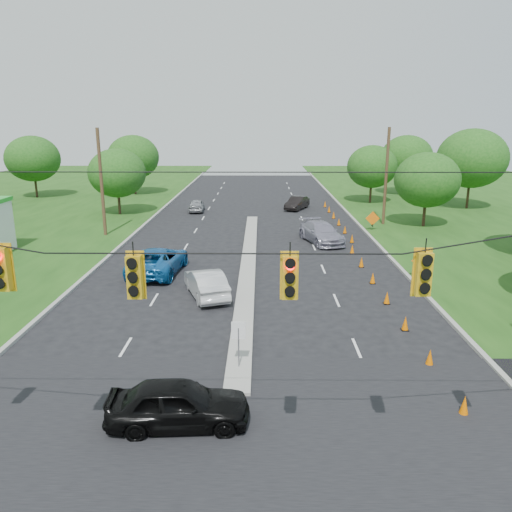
{
  "coord_description": "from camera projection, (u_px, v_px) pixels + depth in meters",
  "views": [
    {
      "loc": [
        0.84,
        -11.73,
        9.43
      ],
      "look_at": [
        0.61,
        12.91,
        2.8
      ],
      "focal_mm": 35.0,
      "sensor_mm": 36.0,
      "label": 1
    }
  ],
  "objects": [
    {
      "name": "ground",
      "position": [
        230.0,
        475.0,
        13.78
      ],
      "size": [
        160.0,
        160.0,
        0.0
      ],
      "primitive_type": "plane",
      "color": "black",
      "rests_on": "ground"
    },
    {
      "name": "cross_street",
      "position": [
        230.0,
        475.0,
        13.78
      ],
      "size": [
        160.0,
        14.0,
        0.02
      ],
      "primitive_type": "cube",
      "color": "black",
      "rests_on": "ground"
    },
    {
      "name": "curb_left",
      "position": [
        133.0,
        235.0,
        42.84
      ],
      "size": [
        0.25,
        110.0,
        0.16
      ],
      "primitive_type": "cube",
      "color": "gray",
      "rests_on": "ground"
    },
    {
      "name": "curb_right",
      "position": [
        369.0,
        236.0,
        42.66
      ],
      "size": [
        0.25,
        110.0,
        0.16
      ],
      "primitive_type": "cube",
      "color": "gray",
      "rests_on": "ground"
    },
    {
      "name": "median",
      "position": [
        248.0,
        265.0,
        34.06
      ],
      "size": [
        1.0,
        34.0,
        0.18
      ],
      "primitive_type": "cube",
      "color": "gray",
      "rests_on": "ground"
    },
    {
      "name": "median_sign",
      "position": [
        238.0,
        336.0,
        19.2
      ],
      "size": [
        0.55,
        0.06,
        2.05
      ],
      "color": "gray",
      "rests_on": "ground"
    },
    {
      "name": "signal_span",
      "position": [
        222.0,
        322.0,
        11.53
      ],
      "size": [
        25.6,
        0.32,
        9.0
      ],
      "color": "#422D1C",
      "rests_on": "ground"
    },
    {
      "name": "utility_pole_far_left",
      "position": [
        101.0,
        183.0,
        41.7
      ],
      "size": [
        0.28,
        0.28,
        9.0
      ],
      "primitive_type": "cylinder",
      "color": "#422D1C",
      "rests_on": "ground"
    },
    {
      "name": "utility_pole_far_right",
      "position": [
        386.0,
        177.0,
        46.29
      ],
      "size": [
        0.28,
        0.28,
        9.0
      ],
      "primitive_type": "cylinder",
      "color": "#422D1C",
      "rests_on": "ground"
    },
    {
      "name": "cone_0",
      "position": [
        464.0,
        405.0,
        16.52
      ],
      "size": [
        0.32,
        0.32,
        0.7
      ],
      "primitive_type": "cone",
      "color": "#DF6300",
      "rests_on": "ground"
    },
    {
      "name": "cone_1",
      "position": [
        430.0,
        357.0,
        19.9
      ],
      "size": [
        0.32,
        0.32,
        0.7
      ],
      "primitive_type": "cone",
      "color": "#DF6300",
      "rests_on": "ground"
    },
    {
      "name": "cone_2",
      "position": [
        405.0,
        323.0,
        23.28
      ],
      "size": [
        0.32,
        0.32,
        0.7
      ],
      "primitive_type": "cone",
      "color": "#DF6300",
      "rests_on": "ground"
    },
    {
      "name": "cone_3",
      "position": [
        387.0,
        298.0,
        26.66
      ],
      "size": [
        0.32,
        0.32,
        0.7
      ],
      "primitive_type": "cone",
      "color": "#DF6300",
      "rests_on": "ground"
    },
    {
      "name": "cone_4",
      "position": [
        373.0,
        278.0,
        30.04
      ],
      "size": [
        0.32,
        0.32,
        0.7
      ],
      "primitive_type": "cone",
      "color": "#DF6300",
      "rests_on": "ground"
    },
    {
      "name": "cone_5",
      "position": [
        361.0,
        262.0,
        33.42
      ],
      "size": [
        0.32,
        0.32,
        0.7
      ],
      "primitive_type": "cone",
      "color": "#DF6300",
      "rests_on": "ground"
    },
    {
      "name": "cone_6",
      "position": [
        352.0,
        249.0,
        36.8
      ],
      "size": [
        0.32,
        0.32,
        0.7
      ],
      "primitive_type": "cone",
      "color": "#DF6300",
      "rests_on": "ground"
    },
    {
      "name": "cone_7",
      "position": [
        352.0,
        239.0,
        40.17
      ],
      "size": [
        0.32,
        0.32,
        0.7
      ],
      "primitive_type": "cone",
      "color": "#DF6300",
      "rests_on": "ground"
    },
    {
      "name": "cone_8",
      "position": [
        345.0,
        230.0,
        43.55
      ],
      "size": [
        0.32,
        0.32,
        0.7
      ],
      "primitive_type": "cone",
      "color": "#DF6300",
      "rests_on": "ground"
    },
    {
      "name": "cone_9",
      "position": [
        339.0,
        222.0,
        46.93
      ],
      "size": [
        0.32,
        0.32,
        0.7
      ],
      "primitive_type": "cone",
      "color": "#DF6300",
      "rests_on": "ground"
    },
    {
      "name": "cone_10",
      "position": [
        334.0,
        215.0,
        50.31
      ],
      "size": [
        0.32,
        0.32,
        0.7
      ],
      "primitive_type": "cone",
      "color": "#DF6300",
      "rests_on": "ground"
    },
    {
      "name": "cone_11",
      "position": [
        329.0,
        209.0,
        53.69
      ],
      "size": [
        0.32,
        0.32,
        0.7
      ],
      "primitive_type": "cone",
      "color": "#DF6300",
      "rests_on": "ground"
    },
    {
      "name": "cone_12",
      "position": [
        325.0,
        204.0,
        57.07
      ],
      "size": [
        0.32,
        0.32,
        0.7
      ],
      "primitive_type": "cone",
      "color": "#DF6300",
      "rests_on": "ground"
    },
    {
      "name": "work_sign_1",
      "position": [
        422.0,
        262.0,
        30.78
      ],
      "size": [
        1.27,
        0.58,
        1.37
      ],
      "color": "black",
      "rests_on": "ground"
    },
    {
      "name": "work_sign_2",
      "position": [
        373.0,
        219.0,
        44.3
      ],
      "size": [
        1.27,
        0.58,
        1.37
      ],
      "color": "black",
      "rests_on": "ground"
    },
    {
      "name": "tree_4",
      "position": [
        33.0,
        159.0,
        62.96
      ],
      "size": [
        6.72,
        6.72,
        7.84
      ],
      "color": "black",
      "rests_on": "ground"
    },
    {
      "name": "tree_5",
      "position": [
        117.0,
        173.0,
        51.41
      ],
      "size": [
        5.88,
        5.88,
        6.86
      ],
      "color": "black",
      "rests_on": "ground"
    },
    {
      "name": "tree_6",
      "position": [
        133.0,
        157.0,
        65.75
      ],
      "size": [
        6.72,
        6.72,
        7.84
      ],
      "color": "black",
      "rests_on": "ground"
    },
    {
      "name": "tree_9",
      "position": [
        427.0,
        180.0,
        45.34
      ],
      "size": [
        5.88,
        5.88,
        6.86
      ],
      "color": "black",
      "rests_on": "ground"
    },
    {
      "name": "tree_10",
      "position": [
        472.0,
        158.0,
        54.6
      ],
      "size": [
        7.56,
        7.56,
        8.82
      ],
      "color": "black",
      "rests_on": "ground"
    },
    {
      "name": "tree_11",
      "position": [
        407.0,
        157.0,
        65.42
      ],
      "size": [
        6.72,
        6.72,
        7.84
      ],
      "color": "black",
      "rests_on": "ground"
    },
    {
      "name": "tree_12",
      "position": [
        372.0,
        167.0,
        58.87
      ],
      "size": [
        5.88,
        5.88,
        6.86
      ],
      "color": "black",
      "rests_on": "ground"
    },
    {
      "name": "black_sedan",
      "position": [
        178.0,
        404.0,
        15.84
      ],
      "size": [
        4.64,
        2.1,
        1.55
      ],
      "primitive_type": "imported",
      "rotation": [
        0.0,
        0.0,
        1.63
      ],
      "color": "black",
      "rests_on": "ground"
    },
    {
      "name": "white_sedan",
      "position": [
        206.0,
        283.0,
        27.72
      ],
      "size": [
        3.1,
        4.98,
        1.55
      ],
      "primitive_type": "imported",
      "rotation": [
        0.0,
        0.0,
        3.48
      ],
      "color": "#BEBEBE",
      "rests_on": "ground"
    },
    {
      "name": "blue_pickup",
      "position": [
        158.0,
        260.0,
        31.99
      ],
      "size": [
        3.36,
        6.3,
        1.69
      ],
      "primitive_type": "imported",
      "rotation": [
        0.0,
        0.0,
        3.05
      ],
      "color": "#135A9E",
      "rests_on": "ground"
    },
    {
      "name": "silver_car_far",
      "position": [
        321.0,
        233.0,
        40.19
      ],
      "size": [
        3.72,
        6.0,
        1.62
      ],
      "primitive_type": "imported",
      "rotation": [
        0.0,
        0.0,
        0.28
      ],
      "color": "gray",
      "rests_on": "ground"
    },
    {
      "name": "silver_car_oncoming",
      "position": [
        197.0,
        205.0,
        54.19
      ],
      "size": [
        1.81,
        4.06,
        1.36
      ],
      "primitive_type": "imported",
      "rotation": [
        0.0,
        0.0,
        3.2
      ],
      "color": "gray",
      "rests_on": "ground"
    },
    {
      "name": "dark_car_receding",
      "position": [
        297.0,
        203.0,
        55.45
      ],
      "size": [
        3.15,
        4.56,
        1.43
      ],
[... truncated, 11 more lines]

